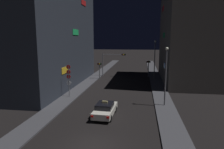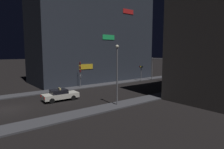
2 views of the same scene
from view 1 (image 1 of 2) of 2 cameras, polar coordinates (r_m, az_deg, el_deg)
name	(u,v)px [view 1 (image 1 of 2)]	position (r m, az deg, el deg)	size (l,w,h in m)	color
ground_plane	(93,146)	(16.15, -5.31, -19.05)	(300.00, 300.00, 0.00)	black
sidewalk_left	(97,75)	(45.52, -4.04, -0.13)	(2.29, 64.13, 0.15)	#424247
sidewalk_right	(155,76)	(44.57, 11.69, -0.51)	(2.29, 64.13, 0.15)	#424247
building_facade_left	(44,28)	(36.66, -18.16, 12.16)	(10.70, 25.38, 19.36)	#282D38
building_facade_right	(196,31)	(40.85, 22.14, 11.05)	(11.28, 18.45, 18.54)	#514C47
taxi	(105,109)	(21.37, -1.91, -9.53)	(2.01, 4.53, 1.62)	silver
traffic_light_overhead	(112,59)	(43.50, -0.03, 4.16)	(4.92, 0.42, 4.92)	slate
traffic_light_left_kerb	(99,67)	(40.61, -3.48, 2.02)	(0.80, 0.42, 3.31)	slate
traffic_light_right_kerb	(148,65)	(43.83, 10.00, 2.54)	(0.80, 0.42, 3.42)	slate
sign_pole_left	(69,78)	(28.23, -11.82, -1.03)	(0.62, 0.10, 4.28)	slate
street_lamp_near_block	(166,71)	(24.40, 14.60, 0.93)	(0.38, 0.38, 6.76)	slate
street_lamp_far_block	(155,57)	(39.95, 11.67, 4.85)	(0.39, 0.39, 7.44)	slate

